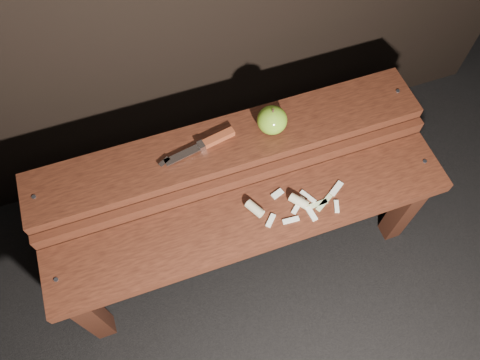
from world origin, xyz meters
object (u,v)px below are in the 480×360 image
object	(u,v)px
bench_front_tier	(253,229)
bench_rear_tier	(229,157)
apple	(272,120)
knife	(209,142)

from	to	relation	value
bench_front_tier	bench_rear_tier	distance (m)	0.23
bench_front_tier	apple	xyz separation A→B (m)	(0.14, 0.23, 0.19)
bench_rear_tier	apple	world-z (taller)	apple
apple	knife	size ratio (longest dim) A/B	0.38
bench_front_tier	knife	bearing A→B (deg)	102.65
bench_rear_tier	apple	bearing A→B (deg)	1.81
knife	bench_front_tier	bearing A→B (deg)	-77.35
bench_front_tier	knife	xyz separation A→B (m)	(-0.05, 0.24, 0.16)
bench_rear_tier	knife	world-z (taller)	knife
knife	apple	bearing A→B (deg)	-2.04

